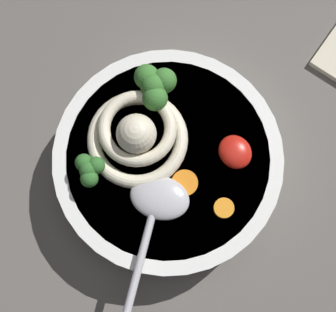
# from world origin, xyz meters

# --- Properties ---
(table_slab) EXTENTS (1.21, 1.21, 0.03)m
(table_slab) POSITION_xyz_m (0.00, 0.00, 0.01)
(table_slab) COLOR #5B5651
(table_slab) RESTS_ON ground
(soup_bowl) EXTENTS (0.24, 0.24, 0.06)m
(soup_bowl) POSITION_xyz_m (0.03, -0.02, 0.05)
(soup_bowl) COLOR white
(soup_bowl) RESTS_ON table_slab
(noodle_pile) EXTENTS (0.11, 0.11, 0.05)m
(noodle_pile) POSITION_xyz_m (0.07, -0.01, 0.10)
(noodle_pile) COLOR beige
(noodle_pile) RESTS_ON soup_bowl
(soup_spoon) EXTENTS (0.14, 0.15, 0.02)m
(soup_spoon) POSITION_xyz_m (-0.01, 0.02, 0.09)
(soup_spoon) COLOR #B7B7BC
(soup_spoon) RESTS_ON soup_bowl
(chili_sauce_dollop) EXTENTS (0.04, 0.03, 0.02)m
(chili_sauce_dollop) POSITION_xyz_m (0.00, -0.08, 0.09)
(chili_sauce_dollop) COLOR red
(chili_sauce_dollop) RESTS_ON soup_bowl
(broccoli_floret_center) EXTENTS (0.05, 0.04, 0.04)m
(broccoli_floret_center) POSITION_xyz_m (0.10, -0.05, 0.11)
(broccoli_floret_center) COLOR #7A9E60
(broccoli_floret_center) RESTS_ON soup_bowl
(broccoli_floret_left) EXTENTS (0.03, 0.03, 0.03)m
(broccoli_floret_left) POSITION_xyz_m (0.06, 0.05, 0.10)
(broccoli_floret_left) COLOR #7A9E60
(broccoli_floret_left) RESTS_ON soup_bowl
(carrot_slice_extra_b) EXTENTS (0.03, 0.03, 0.01)m
(carrot_slice_extra_b) POSITION_xyz_m (0.00, -0.02, 0.09)
(carrot_slice_extra_b) COLOR orange
(carrot_slice_extra_b) RESTS_ON soup_bowl
(carrot_slice_front) EXTENTS (0.02, 0.02, 0.01)m
(carrot_slice_front) POSITION_xyz_m (-0.04, -0.04, 0.09)
(carrot_slice_front) COLOR orange
(carrot_slice_front) RESTS_ON soup_bowl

